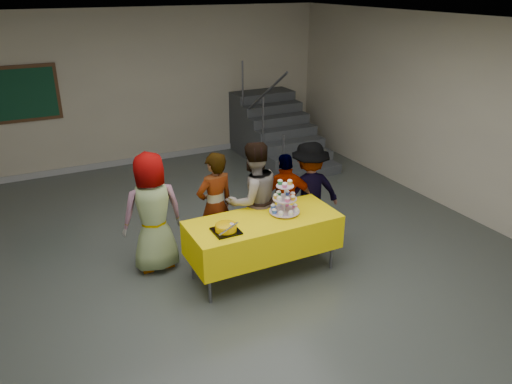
{
  "coord_description": "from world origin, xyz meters",
  "views": [
    {
      "loc": [
        -2.18,
        -4.71,
        3.47
      ],
      "look_at": [
        0.36,
        0.33,
        1.05
      ],
      "focal_mm": 35.0,
      "sensor_mm": 36.0,
      "label": 1
    }
  ],
  "objects_px": {
    "schoolchild_b": "(215,206)",
    "schoolchild_e": "(309,192)",
    "noticeboard": "(20,94)",
    "schoolchild_c": "(253,200)",
    "bake_table": "(263,234)",
    "cupcake_stand": "(285,201)",
    "schoolchild_a": "(153,213)",
    "schoolchild_d": "(286,201)",
    "bear_cake": "(226,227)",
    "staircase": "(275,133)"
  },
  "relations": [
    {
      "from": "schoolchild_a",
      "to": "schoolchild_d",
      "type": "xyz_separation_m",
      "value": [
        1.78,
        -0.24,
        -0.11
      ]
    },
    {
      "from": "bake_table",
      "to": "noticeboard",
      "type": "bearing_deg",
      "value": 115.66
    },
    {
      "from": "bear_cake",
      "to": "noticeboard",
      "type": "height_order",
      "value": "noticeboard"
    },
    {
      "from": "bear_cake",
      "to": "schoolchild_a",
      "type": "xyz_separation_m",
      "value": [
        -0.62,
        0.86,
        -0.05
      ]
    },
    {
      "from": "schoolchild_a",
      "to": "schoolchild_d",
      "type": "height_order",
      "value": "schoolchild_a"
    },
    {
      "from": "schoolchild_d",
      "to": "noticeboard",
      "type": "relative_size",
      "value": 1.04
    },
    {
      "from": "bear_cake",
      "to": "schoolchild_d",
      "type": "relative_size",
      "value": 0.27
    },
    {
      "from": "bear_cake",
      "to": "schoolchild_c",
      "type": "relative_size",
      "value": 0.23
    },
    {
      "from": "staircase",
      "to": "bear_cake",
      "type": "bearing_deg",
      "value": -125.1
    },
    {
      "from": "schoolchild_e",
      "to": "noticeboard",
      "type": "height_order",
      "value": "noticeboard"
    },
    {
      "from": "schoolchild_c",
      "to": "cupcake_stand",
      "type": "bearing_deg",
      "value": 108.28
    },
    {
      "from": "cupcake_stand",
      "to": "schoolchild_c",
      "type": "bearing_deg",
      "value": 111.79
    },
    {
      "from": "schoolchild_a",
      "to": "staircase",
      "type": "xyz_separation_m",
      "value": [
        3.51,
        3.25,
        -0.29
      ]
    },
    {
      "from": "bake_table",
      "to": "cupcake_stand",
      "type": "height_order",
      "value": "cupcake_stand"
    },
    {
      "from": "bear_cake",
      "to": "staircase",
      "type": "distance_m",
      "value": 5.03
    },
    {
      "from": "cupcake_stand",
      "to": "bear_cake",
      "type": "bearing_deg",
      "value": -171.55
    },
    {
      "from": "schoolchild_c",
      "to": "noticeboard",
      "type": "height_order",
      "value": "noticeboard"
    },
    {
      "from": "cupcake_stand",
      "to": "staircase",
      "type": "height_order",
      "value": "staircase"
    },
    {
      "from": "bear_cake",
      "to": "schoolchild_c",
      "type": "height_order",
      "value": "schoolchild_c"
    },
    {
      "from": "schoolchild_b",
      "to": "schoolchild_d",
      "type": "xyz_separation_m",
      "value": [
        0.98,
        -0.14,
        -0.07
      ]
    },
    {
      "from": "schoolchild_b",
      "to": "schoolchild_e",
      "type": "bearing_deg",
      "value": 164.92
    },
    {
      "from": "schoolchild_a",
      "to": "schoolchild_c",
      "type": "bearing_deg",
      "value": 168.87
    },
    {
      "from": "schoolchild_c",
      "to": "schoolchild_d",
      "type": "height_order",
      "value": "schoolchild_c"
    },
    {
      "from": "schoolchild_a",
      "to": "schoolchild_c",
      "type": "height_order",
      "value": "schoolchild_c"
    },
    {
      "from": "bear_cake",
      "to": "schoolchild_a",
      "type": "bearing_deg",
      "value": 126.07
    },
    {
      "from": "schoolchild_a",
      "to": "bear_cake",
      "type": "bearing_deg",
      "value": 125.8
    },
    {
      "from": "schoolchild_d",
      "to": "noticeboard",
      "type": "distance_m",
      "value": 5.3
    },
    {
      "from": "schoolchild_a",
      "to": "schoolchild_b",
      "type": "xyz_separation_m",
      "value": [
        0.8,
        -0.1,
        -0.04
      ]
    },
    {
      "from": "cupcake_stand",
      "to": "schoolchild_a",
      "type": "xyz_separation_m",
      "value": [
        -1.47,
        0.73,
        -0.15
      ]
    },
    {
      "from": "cupcake_stand",
      "to": "bear_cake",
      "type": "xyz_separation_m",
      "value": [
        -0.85,
        -0.13,
        -0.11
      ]
    },
    {
      "from": "bake_table",
      "to": "schoolchild_e",
      "type": "height_order",
      "value": "schoolchild_e"
    },
    {
      "from": "schoolchild_d",
      "to": "schoolchild_e",
      "type": "relative_size",
      "value": 0.93
    },
    {
      "from": "schoolchild_d",
      "to": "schoolchild_a",
      "type": "bearing_deg",
      "value": 9.02
    },
    {
      "from": "bake_table",
      "to": "schoolchild_b",
      "type": "height_order",
      "value": "schoolchild_b"
    },
    {
      "from": "bear_cake",
      "to": "schoolchild_d",
      "type": "height_order",
      "value": "schoolchild_d"
    },
    {
      "from": "schoolchild_b",
      "to": "schoolchild_c",
      "type": "relative_size",
      "value": 0.93
    },
    {
      "from": "bear_cake",
      "to": "noticeboard",
      "type": "relative_size",
      "value": 0.28
    },
    {
      "from": "schoolchild_d",
      "to": "staircase",
      "type": "distance_m",
      "value": 3.89
    },
    {
      "from": "cupcake_stand",
      "to": "noticeboard",
      "type": "xyz_separation_m",
      "value": [
        -2.63,
        4.81,
        0.66
      ]
    },
    {
      "from": "schoolchild_b",
      "to": "schoolchild_d",
      "type": "distance_m",
      "value": 0.99
    },
    {
      "from": "schoolchild_b",
      "to": "noticeboard",
      "type": "bearing_deg",
      "value": -75.55
    },
    {
      "from": "bear_cake",
      "to": "noticeboard",
      "type": "bearing_deg",
      "value": 109.81
    },
    {
      "from": "staircase",
      "to": "schoolchild_e",
      "type": "bearing_deg",
      "value": -111.18
    },
    {
      "from": "bear_cake",
      "to": "schoolchild_b",
      "type": "relative_size",
      "value": 0.24
    },
    {
      "from": "cupcake_stand",
      "to": "noticeboard",
      "type": "distance_m",
      "value": 5.52
    },
    {
      "from": "schoolchild_a",
      "to": "schoolchild_e",
      "type": "distance_m",
      "value": 2.18
    },
    {
      "from": "schoolchild_e",
      "to": "noticeboard",
      "type": "relative_size",
      "value": 1.11
    },
    {
      "from": "bear_cake",
      "to": "schoolchild_e",
      "type": "bearing_deg",
      "value": 22.92
    },
    {
      "from": "bear_cake",
      "to": "staircase",
      "type": "relative_size",
      "value": 0.15
    },
    {
      "from": "bear_cake",
      "to": "schoolchild_a",
      "type": "height_order",
      "value": "schoolchild_a"
    }
  ]
}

